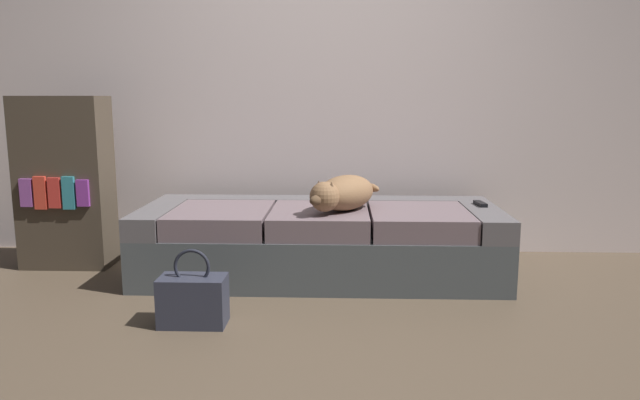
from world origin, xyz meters
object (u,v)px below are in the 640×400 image
Objects in this scene: dog_tan at (342,193)px; tv_remote at (480,204)px; couch at (320,241)px; bookshelf at (65,183)px; handbag at (193,300)px.

dog_tan is 3.75× the size of tv_remote.
couch is 1.98× the size of bookshelf.
tv_remote is 1.85m from handbag.
couch is 1.02m from tv_remote.
bookshelf is (-1.79, 0.28, 0.01)m from dog_tan.
tv_remote reaches higher than couch.
bookshelf is at bearing 172.68° from tv_remote.
dog_tan is 0.51× the size of bookshelf.
handbag is 1.52m from bookshelf.
handbag is at bearing -135.13° from dog_tan.
bookshelf reaches higher than dog_tan.
couch is at bearing 55.46° from handbag.
tv_remote is 2.64m from bookshelf.
handbag is at bearing -124.54° from couch.
dog_tan is 1.09m from handbag.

